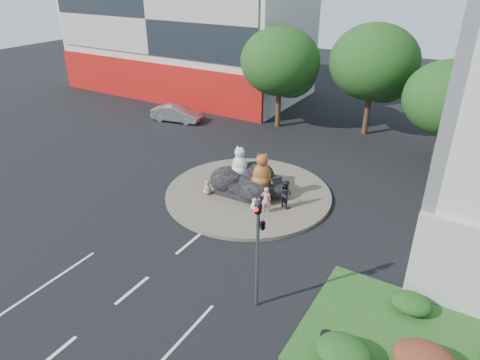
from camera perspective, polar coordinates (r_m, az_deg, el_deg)
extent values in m
plane|color=black|center=(19.56, -14.17, -14.08)|extent=(120.00, 120.00, 0.00)
cylinder|color=brown|center=(26.02, 1.11, -1.76)|extent=(10.00, 10.00, 0.20)
cube|color=beige|center=(48.32, -7.11, 18.86)|extent=(25.00, 12.00, 12.00)
cube|color=#AB140F|center=(44.52, -11.66, 12.60)|extent=(25.00, 0.30, 4.00)
cube|color=#B2AD9E|center=(43.45, -12.47, 20.25)|extent=(24.00, 0.15, 6.50)
cube|color=#1E4617|center=(17.93, 25.38, -20.69)|extent=(10.00, 6.00, 0.12)
cylinder|color=#382314|center=(36.91, 5.13, 9.92)|extent=(0.44, 0.44, 3.74)
ellipsoid|color=#173310|center=(36.03, 5.37, 15.48)|extent=(6.46, 6.46, 5.49)
sphere|color=#173310|center=(36.32, 6.84, 14.13)|extent=(4.25, 4.25, 4.25)
sphere|color=#173310|center=(36.19, 4.09, 14.62)|extent=(3.74, 3.74, 3.74)
cylinder|color=#382314|center=(36.42, 16.60, 8.85)|extent=(0.44, 0.44, 3.96)
ellipsoid|color=#173310|center=(35.49, 17.44, 14.78)|extent=(6.84, 6.84, 5.81)
sphere|color=#173310|center=(35.97, 18.70, 13.28)|extent=(4.50, 4.50, 4.50)
sphere|color=#173310|center=(35.50, 16.05, 13.92)|extent=(3.96, 3.96, 3.96)
cylinder|color=#382314|center=(31.85, 24.89, 4.26)|extent=(0.44, 0.44, 3.30)
ellipsoid|color=#173310|center=(30.90, 26.04, 9.77)|extent=(5.70, 5.70, 4.84)
sphere|color=#173310|center=(31.52, 27.31, 8.35)|extent=(3.75, 3.75, 3.75)
sphere|color=#173310|center=(30.81, 24.49, 9.00)|extent=(3.30, 3.30, 3.30)
ellipsoid|color=#173310|center=(16.32, 13.65, -21.40)|extent=(2.00, 1.60, 0.90)
ellipsoid|color=#173310|center=(18.99, 21.85, -14.99)|extent=(1.60, 1.28, 0.72)
cylinder|color=#595B60|center=(16.77, 2.33, -10.02)|extent=(0.14, 0.14, 5.00)
imported|color=black|center=(15.81, 2.45, -5.08)|extent=(0.21, 0.26, 1.30)
imported|color=black|center=(15.84, 3.07, -5.89)|extent=(0.26, 1.24, 0.50)
sphere|color=red|center=(15.44, 2.16, -3.97)|extent=(0.18, 0.18, 0.18)
cube|color=silver|center=(18.44, 29.26, 8.83)|extent=(0.50, 0.22, 0.12)
imported|color=#D68A8B|center=(23.58, 3.50, -2.64)|extent=(0.65, 0.52, 1.54)
imported|color=black|center=(24.16, 6.08, -1.83)|extent=(0.97, 0.87, 1.64)
imported|color=#B5B9BE|center=(38.75, -8.47, 8.79)|extent=(4.65, 2.42, 1.46)
cylinder|color=black|center=(16.71, 11.42, -20.27)|extent=(0.56, 0.56, 0.66)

